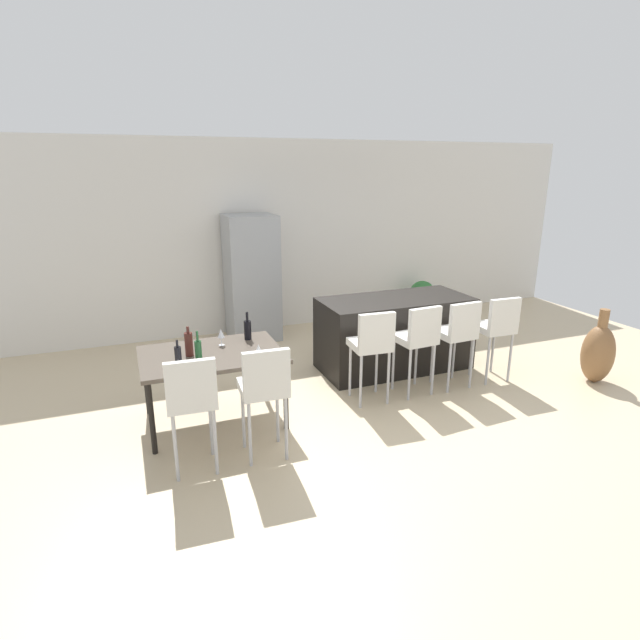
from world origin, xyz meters
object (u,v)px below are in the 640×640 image
at_px(bar_chair_far, 497,325).
at_px(wine_glass_middle, 221,334).
at_px(bar_chair_left, 372,342).
at_px(dining_chair_far, 264,385).
at_px(bar_chair_middle, 418,336).
at_px(floor_vase, 598,353).
at_px(dining_chair_near, 191,396).
at_px(wine_bottle_end, 248,329).
at_px(dining_table, 212,359).
at_px(potted_plant, 422,296).
at_px(wine_bottle_inner, 198,352).
at_px(wine_glass_left, 259,349).
at_px(wine_bottle_far, 178,359).
at_px(bar_chair_right, 458,331).
at_px(wine_bottle_right, 189,344).
at_px(refrigerator, 252,278).
at_px(kitchen_island, 394,333).

relative_size(bar_chair_far, wine_glass_middle, 6.03).
height_order(bar_chair_left, dining_chair_far, same).
bearing_deg(bar_chair_middle, floor_vase, -12.37).
relative_size(bar_chair_far, dining_chair_near, 1.00).
bearing_deg(wine_bottle_end, bar_chair_middle, -14.49).
distance_m(dining_table, wine_glass_middle, 0.30).
bearing_deg(bar_chair_left, potted_plant, 48.77).
distance_m(wine_bottle_inner, wine_glass_left, 0.55).
bearing_deg(floor_vase, wine_bottle_far, 176.65).
bearing_deg(bar_chair_middle, wine_bottle_end, 165.51).
bearing_deg(wine_glass_left, bar_chair_right, 5.03).
relative_size(dining_table, wine_glass_left, 7.87).
bearing_deg(wine_bottle_inner, wine_glass_middle, 56.70).
xyz_separation_m(dining_chair_near, dining_chair_far, (0.62, 0.00, 0.00)).
bearing_deg(wine_glass_left, dining_chair_near, -147.41).
distance_m(dining_chair_near, wine_glass_left, 0.83).
xyz_separation_m(wine_bottle_end, wine_glass_middle, (-0.30, -0.09, 0.02)).
distance_m(bar_chair_middle, wine_bottle_right, 2.46).
xyz_separation_m(dining_chair_far, wine_glass_left, (0.07, 0.44, 0.17)).
relative_size(bar_chair_left, bar_chair_middle, 1.00).
bearing_deg(bar_chair_middle, dining_chair_near, -165.72).
xyz_separation_m(bar_chair_middle, wine_glass_left, (-1.86, -0.21, 0.17)).
bearing_deg(bar_chair_right, wine_bottle_far, -176.26).
height_order(wine_bottle_end, wine_bottle_inner, wine_bottle_inner).
xyz_separation_m(wine_bottle_end, wine_glass_left, (-0.06, -0.68, 0.02)).
xyz_separation_m(bar_chair_far, wine_bottle_far, (-3.67, -0.20, 0.17)).
relative_size(wine_glass_middle, refrigerator, 0.09).
bearing_deg(dining_chair_far, kitchen_island, 34.77).
relative_size(bar_chair_middle, wine_glass_left, 6.03).
distance_m(bar_chair_left, refrigerator, 2.74).
bearing_deg(wine_bottle_inner, dining_table, 58.93).
bearing_deg(wine_bottle_end, wine_glass_left, -95.00).
distance_m(wine_bottle_far, wine_glass_middle, 0.76).
relative_size(dining_table, potted_plant, 2.16).
relative_size(wine_bottle_far, refrigerator, 0.17).
distance_m(kitchen_island, bar_chair_middle, 0.86).
relative_size(wine_bottle_inner, floor_vase, 0.35).
bearing_deg(wine_bottle_far, floor_vase, -3.35).
bearing_deg(wine_glass_middle, wine_bottle_inner, -123.30).
bearing_deg(bar_chair_left, wine_glass_middle, 166.14).
distance_m(bar_chair_middle, wine_glass_left, 1.88).
height_order(dining_table, wine_glass_middle, wine_glass_middle).
distance_m(kitchen_island, bar_chair_right, 0.92).
relative_size(dining_table, wine_bottle_right, 4.65).
bearing_deg(dining_chair_near, wine_bottle_far, 94.94).
xyz_separation_m(dining_chair_far, wine_bottle_inner, (-0.46, 0.58, 0.16)).
bearing_deg(wine_bottle_far, wine_glass_middle, 50.12).
bearing_deg(bar_chair_far, dining_chair_far, -167.86).
relative_size(wine_bottle_inner, wine_glass_left, 1.85).
height_order(wine_glass_middle, refrigerator, refrigerator).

